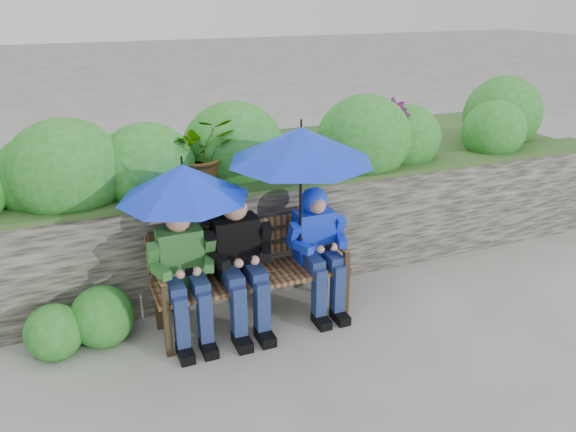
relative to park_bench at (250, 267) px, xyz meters
name	(u,v)px	position (x,y,z in m)	size (l,w,h in m)	color
ground	(292,322)	(0.30, -0.22, -0.49)	(60.00, 60.00, 0.00)	gray
garden_backdrop	(230,194)	(0.24, 1.34, 0.17)	(8.00, 2.87, 1.78)	#2E2B28
park_bench	(250,267)	(0.00, 0.00, 0.00)	(1.64, 0.48, 0.87)	#322616
boy_left	(184,268)	(-0.57, -0.08, 0.13)	(0.52, 0.61, 1.13)	#245924
boy_middle	(240,257)	(-0.11, -0.08, 0.15)	(0.55, 0.64, 1.17)	black
boy_right	(318,240)	(0.60, -0.06, 0.16)	(0.50, 0.61, 1.11)	#002AD2
umbrella_left	(183,182)	(-0.51, -0.02, 0.83)	(1.02, 1.02, 0.85)	#112ED9
umbrella_right	(301,145)	(0.43, -0.08, 1.03)	(1.20, 1.20, 1.04)	#112ED9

